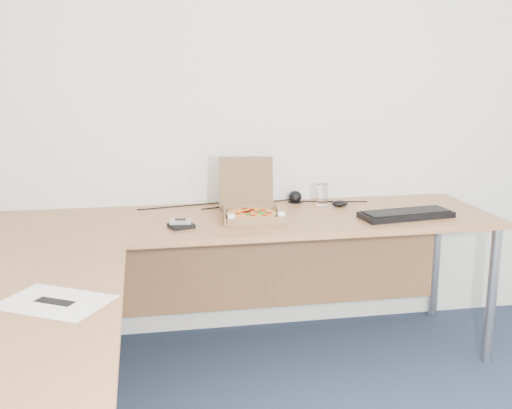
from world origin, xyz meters
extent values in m
cube|color=#AB6D40|center=(-0.50, 1.40, 0.71)|extent=(2.50, 0.70, 0.03)
cube|color=#AB6D40|center=(-1.40, 0.30, 0.71)|extent=(0.70, 1.50, 0.03)
cylinder|color=gray|center=(0.70, 1.70, 0.35)|extent=(0.05, 0.05, 0.70)
cube|color=olive|center=(-0.46, 1.37, 0.73)|extent=(0.27, 0.27, 0.01)
cube|color=olive|center=(-0.46, 1.52, 0.87)|extent=(0.27, 0.05, 0.27)
cylinder|color=tan|center=(-0.46, 1.37, 0.75)|extent=(0.25, 0.25, 0.02)
cylinder|color=#BA3B26|center=(-0.46, 1.37, 0.76)|extent=(0.21, 0.21, 0.00)
cylinder|color=silver|center=(-0.03, 1.59, 0.79)|extent=(0.06, 0.06, 0.11)
cube|color=black|center=(0.29, 1.25, 0.74)|extent=(0.48, 0.22, 0.03)
ellipsoid|color=black|center=(0.05, 1.54, 0.75)|extent=(0.10, 0.07, 0.03)
cube|color=black|center=(-0.80, 1.26, 0.74)|extent=(0.13, 0.12, 0.02)
cube|color=#B2B5BA|center=(-0.81, 1.27, 0.76)|extent=(0.10, 0.06, 0.02)
cube|color=white|center=(-1.26, 0.42, 0.73)|extent=(0.40, 0.37, 0.00)
ellipsoid|color=black|center=(-0.16, 1.68, 0.76)|extent=(0.08, 0.08, 0.07)
camera|label=1|loc=(-0.97, -1.51, 1.47)|focal=43.46mm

